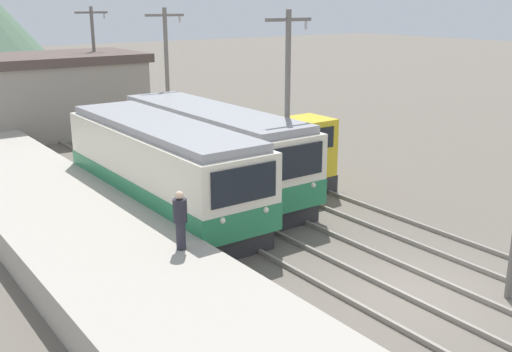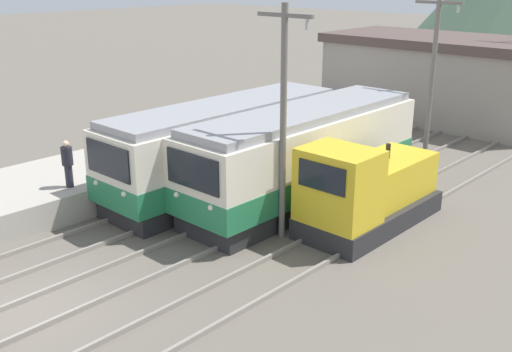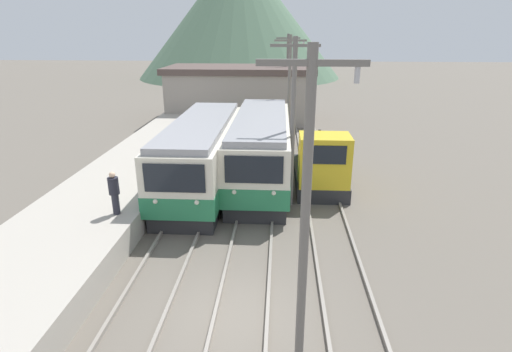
{
  "view_description": "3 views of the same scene",
  "coord_description": "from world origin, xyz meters",
  "px_view_note": "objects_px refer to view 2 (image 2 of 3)",
  "views": [
    {
      "loc": [
        -11.97,
        -9.18,
        7.44
      ],
      "look_at": [
        -0.7,
        6.34,
        1.85
      ],
      "focal_mm": 42.0,
      "sensor_mm": 36.0,
      "label": 1
    },
    {
      "loc": [
        12.97,
        -5.61,
        8.08
      ],
      "look_at": [
        1.01,
        7.24,
        1.99
      ],
      "focal_mm": 42.0,
      "sensor_mm": 36.0,
      "label": 2
    },
    {
      "loc": [
        1.15,
        -8.94,
        7.37
      ],
      "look_at": [
        0.17,
        7.25,
        1.48
      ],
      "focal_mm": 28.0,
      "sensor_mm": 36.0,
      "label": 3
    }
  ],
  "objects_px": {
    "catenary_mast_mid": "(284,116)",
    "person_on_platform": "(68,162)",
    "catenary_mast_far": "(432,77)",
    "commuter_train_left": "(226,150)",
    "commuter_train_center": "(304,159)",
    "shunting_locomotive": "(366,192)"
  },
  "relations": [
    {
      "from": "catenary_mast_mid",
      "to": "person_on_platform",
      "type": "distance_m",
      "value": 7.69
    },
    {
      "from": "catenary_mast_mid",
      "to": "catenary_mast_far",
      "type": "xyz_separation_m",
      "value": [
        0.0,
        9.3,
        0.0
      ]
    },
    {
      "from": "commuter_train_left",
      "to": "person_on_platform",
      "type": "height_order",
      "value": "commuter_train_left"
    },
    {
      "from": "commuter_train_center",
      "to": "shunting_locomotive",
      "type": "bearing_deg",
      "value": -9.17
    },
    {
      "from": "catenary_mast_far",
      "to": "person_on_platform",
      "type": "xyz_separation_m",
      "value": [
        -6.51,
        -12.86,
        -2.01
      ]
    },
    {
      "from": "catenary_mast_mid",
      "to": "person_on_platform",
      "type": "xyz_separation_m",
      "value": [
        -6.51,
        -3.57,
        -2.01
      ]
    },
    {
      "from": "commuter_train_left",
      "to": "catenary_mast_mid",
      "type": "distance_m",
      "value": 5.21
    },
    {
      "from": "shunting_locomotive",
      "to": "person_on_platform",
      "type": "bearing_deg",
      "value": -143.06
    },
    {
      "from": "catenary_mast_mid",
      "to": "catenary_mast_far",
      "type": "bearing_deg",
      "value": 90.0
    },
    {
      "from": "commuter_train_left",
      "to": "commuter_train_center",
      "type": "height_order",
      "value": "commuter_train_center"
    },
    {
      "from": "commuter_train_center",
      "to": "shunting_locomotive",
      "type": "relative_size",
      "value": 1.92
    },
    {
      "from": "commuter_train_center",
      "to": "catenary_mast_far",
      "type": "relative_size",
      "value": 1.48
    },
    {
      "from": "catenary_mast_mid",
      "to": "person_on_platform",
      "type": "height_order",
      "value": "catenary_mast_mid"
    },
    {
      "from": "shunting_locomotive",
      "to": "catenary_mast_mid",
      "type": "xyz_separation_m",
      "value": [
        -1.49,
        -2.45,
        2.71
      ]
    },
    {
      "from": "shunting_locomotive",
      "to": "catenary_mast_far",
      "type": "xyz_separation_m",
      "value": [
        -1.49,
        6.85,
        2.71
      ]
    },
    {
      "from": "shunting_locomotive",
      "to": "person_on_platform",
      "type": "xyz_separation_m",
      "value": [
        -8.0,
        -6.02,
        0.7
      ]
    },
    {
      "from": "shunting_locomotive",
      "to": "catenary_mast_far",
      "type": "bearing_deg",
      "value": 102.3
    },
    {
      "from": "shunting_locomotive",
      "to": "commuter_train_center",
      "type": "bearing_deg",
      "value": 170.83
    },
    {
      "from": "shunting_locomotive",
      "to": "catenary_mast_mid",
      "type": "bearing_deg",
      "value": -121.33
    },
    {
      "from": "commuter_train_left",
      "to": "person_on_platform",
      "type": "bearing_deg",
      "value": -112.38
    },
    {
      "from": "shunting_locomotive",
      "to": "person_on_platform",
      "type": "distance_m",
      "value": 10.04
    },
    {
      "from": "commuter_train_center",
      "to": "catenary_mast_far",
      "type": "xyz_separation_m",
      "value": [
        1.51,
        6.36,
        2.31
      ]
    }
  ]
}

